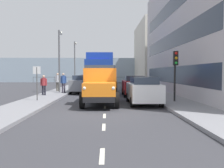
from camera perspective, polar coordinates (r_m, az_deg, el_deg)
ground_plane at (r=23.66m, az=-1.48°, el=-2.06°), size 80.00×80.00×0.00m
sidewalk_left at (r=24.07m, az=9.44°, el=-1.84°), size 2.45×45.04×0.15m
sidewalk_right at (r=24.11m, az=-12.39°, el=-1.86°), size 2.45×45.04×0.15m
road_centreline_markings at (r=23.17m, az=-1.49°, el=-2.15°), size 0.12×41.17×0.01m
building_terrace at (r=23.86m, az=22.77°, el=11.81°), size 7.69×23.59×11.67m
building_far_block at (r=43.78m, az=11.44°, el=7.09°), size 7.68×14.18×10.68m
sea_horizon at (r=49.10m, az=-1.34°, el=3.36°), size 80.00×0.80×5.00m
seawall_railing at (r=45.51m, az=-1.35°, el=1.41°), size 28.08×0.08×1.20m
truck_vintage_orange at (r=14.42m, az=-2.86°, el=-0.47°), size 2.17×5.64×2.43m
lorry_cargo_blue at (r=23.86m, az=-2.89°, el=2.97°), size 2.58×8.20×3.87m
car_white_kerbside_near at (r=14.96m, az=7.52°, el=-1.45°), size 1.87×4.29×1.72m
car_red_kerbside_1 at (r=20.04m, az=5.30°, el=-0.38°), size 1.89×3.92×1.72m
car_grey_oppositeside_0 at (r=23.42m, az=-7.34°, el=0.07°), size 1.92×4.58×1.72m
car_teal_oppositeside_1 at (r=29.99m, az=-5.99°, el=0.66°), size 1.81×4.40×1.72m
car_maroon_oppositeside_2 at (r=36.41m, az=-5.14°, el=1.03°), size 1.80×3.92×1.72m
pedestrian_couple_a at (r=20.04m, az=-16.11°, el=0.12°), size 0.53×0.34×1.63m
pedestrian_by_lamp at (r=21.88m, az=-11.61°, el=0.69°), size 0.53×0.34×1.80m
pedestrian_in_dark_coat at (r=24.13m, az=-12.92°, el=0.86°), size 0.53×0.34×1.80m
traffic_light_near at (r=15.59m, az=15.01°, el=4.45°), size 0.28×0.41×3.20m
lamp_post_promenade at (r=23.12m, az=-12.50°, el=6.86°), size 0.32×1.14×5.83m
lamp_post_far at (r=33.63m, az=-8.92°, el=5.89°), size 0.32×1.14×6.16m
street_sign at (r=16.48m, az=-17.63°, el=1.57°), size 0.50×0.07×2.25m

